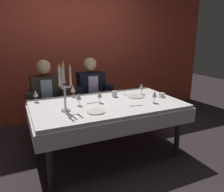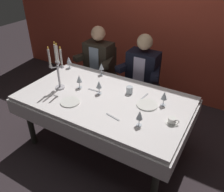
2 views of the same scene
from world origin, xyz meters
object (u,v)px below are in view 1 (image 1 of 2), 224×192
at_px(wine_glass_1, 141,87).
at_px(wine_glass_2, 35,94).
at_px(dinner_plate_1, 136,96).
at_px(water_tumbler_0, 114,94).
at_px(candelabra, 64,89).
at_px(wine_glass_5, 79,97).
at_px(wine_glass_0, 73,89).
at_px(coffee_cup_0, 162,95).
at_px(seated_diner_0, 46,93).
at_px(wine_glass_3, 100,94).
at_px(seated_diner_1, 91,88).
at_px(wine_glass_4, 154,94).
at_px(dinner_plate_0, 96,112).
at_px(dining_table, 107,111).

height_order(wine_glass_1, wine_glass_2, same).
bearing_deg(dinner_plate_1, water_tumbler_0, 154.98).
relative_size(candelabra, dinner_plate_1, 2.51).
distance_m(dinner_plate_1, wine_glass_5, 0.86).
distance_m(dinner_plate_1, wine_glass_0, 0.90).
distance_m(wine_glass_0, wine_glass_2, 0.51).
height_order(candelabra, wine_glass_1, candelabra).
relative_size(wine_glass_0, coffee_cup_0, 1.24).
xyz_separation_m(wine_glass_1, coffee_cup_0, (0.18, -0.25, -0.09)).
bearing_deg(wine_glass_2, seated_diner_0, 68.57).
bearing_deg(wine_glass_3, water_tumbler_0, 32.16).
xyz_separation_m(wine_glass_0, wine_glass_3, (0.24, -0.42, 0.00)).
bearing_deg(wine_glass_0, seated_diner_1, 46.54).
xyz_separation_m(dinner_plate_1, wine_glass_1, (0.14, 0.09, 0.11)).
bearing_deg(coffee_cup_0, wine_glass_4, -143.86).
bearing_deg(wine_glass_5, wine_glass_1, 8.61).
bearing_deg(wine_glass_2, coffee_cup_0, -16.20).
bearing_deg(wine_glass_1, seated_diner_1, 127.86).
bearing_deg(wine_glass_3, wine_glass_2, 153.42).
relative_size(wine_glass_3, seated_diner_0, 0.13).
bearing_deg(coffee_cup_0, candelabra, -178.79).
relative_size(dinner_plate_0, water_tumbler_0, 2.59).
bearing_deg(seated_diner_0, dining_table, -53.79).
relative_size(dining_table, wine_glass_5, 11.83).
height_order(dinner_plate_1, coffee_cup_0, coffee_cup_0).
relative_size(dining_table, wine_glass_2, 11.83).
bearing_deg(candelabra, wine_glass_1, 13.21).
relative_size(wine_glass_5, coffee_cup_0, 1.24).
distance_m(wine_glass_0, wine_glass_3, 0.48).
xyz_separation_m(wine_glass_0, wine_glass_2, (-0.51, -0.05, 0.00)).
relative_size(dinner_plate_1, coffee_cup_0, 1.75).
relative_size(wine_glass_2, seated_diner_1, 0.13).
distance_m(candelabra, wine_glass_5, 0.28).
relative_size(dinner_plate_1, water_tumbler_0, 2.78).
relative_size(dining_table, candelabra, 3.36).
height_order(dinner_plate_0, wine_glass_3, wine_glass_3).
distance_m(wine_glass_1, seated_diner_0, 1.46).
bearing_deg(wine_glass_1, wine_glass_4, -100.23).
bearing_deg(dinner_plate_1, dinner_plate_0, -153.32).
xyz_separation_m(candelabra, wine_glass_3, (0.47, 0.13, -0.14)).
distance_m(water_tumbler_0, seated_diner_0, 1.09).
xyz_separation_m(wine_glass_2, coffee_cup_0, (1.64, -0.48, -0.09)).
height_order(wine_glass_2, water_tumbler_0, wine_glass_2).
relative_size(dining_table, wine_glass_4, 11.83).
relative_size(dinner_plate_1, seated_diner_0, 0.19).
bearing_deg(dinner_plate_1, wine_glass_5, -175.92).
height_order(wine_glass_3, coffee_cup_0, wine_glass_3).
relative_size(candelabra, wine_glass_2, 3.52).
xyz_separation_m(wine_glass_2, wine_glass_4, (1.39, -0.67, 0.00)).
height_order(wine_glass_0, seated_diner_1, seated_diner_1).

